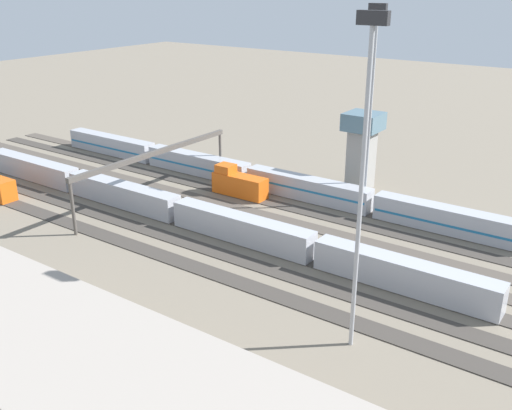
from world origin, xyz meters
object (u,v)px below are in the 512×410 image
Objects in this scene: train_on_track_0 at (249,176)px; maintenance_shed at (65,388)px; control_tower at (362,145)px; train_on_track_4 at (178,210)px; light_mast_0 at (372,85)px; train_on_track_1 at (238,184)px; light_mast_1 at (364,154)px; signal_gantry at (155,157)px.

train_on_track_0 is 63.22m from maintenance_shed.
train_on_track_0 is at bearing 32.71° from control_tower.
train_on_track_4 is 3.01× the size of light_mast_0.
train_on_track_1 is at bearing 23.14° from light_mast_0.
train_on_track_0 is 27.75m from light_mast_0.
light_mast_1 is (-36.23, 13.77, 18.22)m from train_on_track_4.
light_mast_1 reaches higher than train_on_track_4.
light_mast_0 is 14.56m from control_tower.
control_tower is at bearing -65.25° from light_mast_1.
train_on_track_1 reaches higher than train_on_track_0.
train_on_track_4 is 1.78× the size of maintenance_shed.
light_mast_1 is at bearing 113.44° from light_mast_0.
signal_gantry is 35.79m from control_tower.
signal_gantry is (8.26, 15.00, 5.65)m from train_on_track_0.
train_on_track_1 is at bearing 45.66° from control_tower.
control_tower is at bearing -147.29° from train_on_track_0.
maintenance_shed is (-23.08, 38.43, 2.58)m from train_on_track_4.
train_on_track_0 is 18.03m from signal_gantry.
train_on_track_4 is at bearing 92.65° from train_on_track_0.
train_on_track_4 is 7.02× the size of control_tower.
light_mast_1 reaches higher than light_mast_0.
light_mast_0 is at bearing -156.86° from train_on_track_1.
control_tower reaches higher than train_on_track_1.
light_mast_1 reaches higher than train_on_track_1.
signal_gantry reaches higher than train_on_track_1.
maintenance_shed is at bearing 96.06° from control_tower.
train_on_track_4 is 1.00× the size of train_on_track_0.
train_on_track_4 is at bearing 151.43° from signal_gantry.
light_mast_1 reaches higher than signal_gantry.
maintenance_shed is at bearing 92.75° from light_mast_0.
train_on_track_1 is 0.19× the size of maintenance_shed.
maintenance_shed reaches higher than signal_gantry.
signal_gantry is (45.41, -18.77, -12.59)m from light_mast_1.
train_on_track_1 is 0.31× the size of light_mast_1.
signal_gantry is 0.65× the size of maintenance_shed.
signal_gantry is at bearing 45.89° from control_tower.
train_on_track_0 is 2.93× the size of light_mast_1.
train_on_track_0 is 1.78× the size of maintenance_shed.
control_tower reaches higher than maintenance_shed.
train_on_track_1 is 22.70m from control_tower.
control_tower is (-15.34, -15.70, 5.79)m from train_on_track_1.
train_on_track_1 is 58.10m from maintenance_shed.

